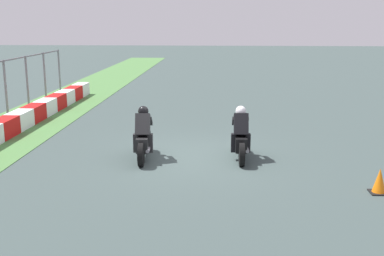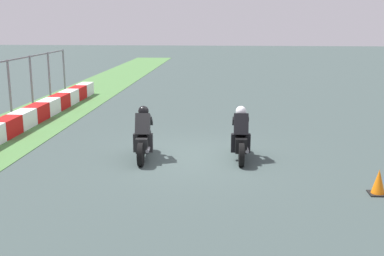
# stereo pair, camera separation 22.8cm
# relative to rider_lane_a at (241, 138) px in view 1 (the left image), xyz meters

# --- Properties ---
(ground_plane) EXTENTS (120.00, 120.00, 0.00)m
(ground_plane) POSITION_rel_rider_lane_a_xyz_m (0.12, 1.33, -0.62)
(ground_plane) COLOR #3B4A48
(rider_lane_a) EXTENTS (2.04, 0.54, 1.51)m
(rider_lane_a) POSITION_rel_rider_lane_a_xyz_m (0.00, 0.00, 0.00)
(rider_lane_a) COLOR black
(rider_lane_a) RESTS_ON ground_plane
(rider_lane_b) EXTENTS (2.04, 0.55, 1.51)m
(rider_lane_b) POSITION_rel_rider_lane_a_xyz_m (-0.18, 2.74, 0.00)
(rider_lane_b) COLOR black
(rider_lane_b) RESTS_ON ground_plane
(traffic_cone) EXTENTS (0.40, 0.40, 0.59)m
(traffic_cone) POSITION_rel_rider_lane_a_xyz_m (-2.58, -3.05, -0.35)
(traffic_cone) COLOR black
(traffic_cone) RESTS_ON ground_plane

